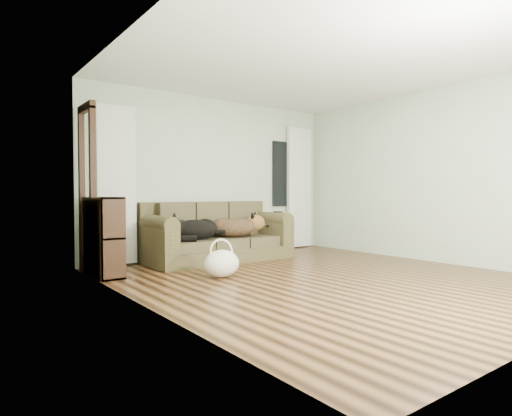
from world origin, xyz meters
TOP-DOWN VIEW (x-y plane):
  - floor at (0.00, 0.00)m, footprint 5.00×5.00m
  - ceiling at (0.00, 0.00)m, footprint 5.00×5.00m
  - wall_back at (0.00, 2.50)m, footprint 4.50×0.04m
  - wall_left at (-2.25, 0.00)m, footprint 0.04×5.00m
  - wall_right at (2.25, 0.00)m, footprint 0.04×5.00m
  - curtain_left at (-1.70, 2.42)m, footprint 0.55×0.08m
  - curtain_right at (1.80, 2.42)m, footprint 0.55×0.08m
  - window_pane at (1.45, 2.47)m, footprint 0.50×0.03m
  - door_casing at (-2.20, 2.05)m, footprint 0.07×0.60m
  - sofa at (-0.26, 1.98)m, footprint 2.24×0.97m
  - dog_black_lab at (-0.75, 1.95)m, footprint 0.80×0.63m
  - dog_shepherd at (0.01, 1.93)m, footprint 0.89×0.83m
  - tv_remote at (0.76, 1.79)m, footprint 0.07×0.19m
  - tote_bag at (-0.96, 0.80)m, footprint 0.57×0.51m
  - bookshelf at (-2.09, 1.76)m, footprint 0.38×0.82m

SIDE VIEW (x-z plane):
  - floor at x=0.00m, z-range 0.00..0.00m
  - tote_bag at x=-0.96m, z-range -0.01..0.33m
  - sofa at x=-0.26m, z-range -0.01..0.91m
  - dog_black_lab at x=-0.75m, z-range 0.33..0.63m
  - dog_shepherd at x=0.01m, z-range 0.33..0.65m
  - bookshelf at x=-2.09m, z-range 0.01..0.99m
  - tv_remote at x=0.76m, z-range 0.72..0.74m
  - door_casing at x=-2.20m, z-range 0.00..2.10m
  - curtain_left at x=-1.70m, z-range 0.02..2.27m
  - curtain_right at x=1.80m, z-range 0.02..2.27m
  - wall_back at x=0.00m, z-range 0.00..2.60m
  - wall_left at x=-2.25m, z-range 0.00..2.60m
  - wall_right at x=2.25m, z-range 0.00..2.60m
  - window_pane at x=1.45m, z-range 0.80..2.00m
  - ceiling at x=0.00m, z-range 2.60..2.60m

